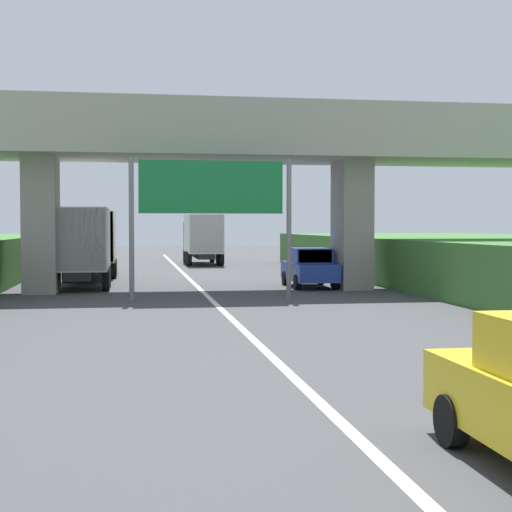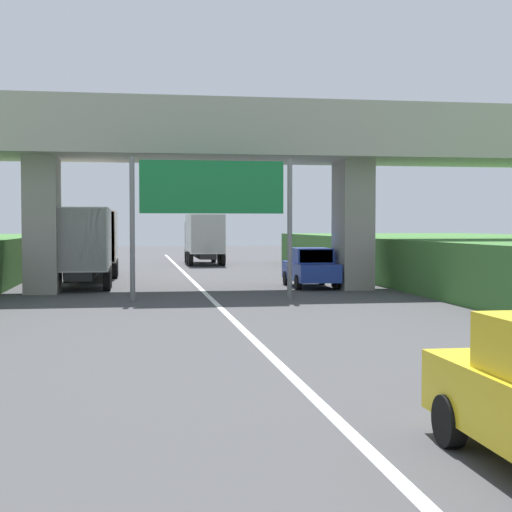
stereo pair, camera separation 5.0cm
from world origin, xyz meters
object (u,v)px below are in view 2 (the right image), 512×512
at_px(truck_orange, 84,243).
at_px(car_blue, 311,268).
at_px(truck_white, 95,240).
at_px(truck_black, 204,236).
at_px(overhead_highway_sign, 212,196).

bearing_deg(truck_orange, car_blue, -10.43).
height_order(truck_white, car_blue, truck_white).
bearing_deg(truck_black, car_blue, -82.00).
bearing_deg(car_blue, overhead_highway_sign, -133.57).
distance_m(overhead_highway_sign, truck_white, 15.24).
xyz_separation_m(overhead_highway_sign, car_blue, (4.81, 5.06, -2.91)).
height_order(overhead_highway_sign, truck_orange, overhead_highway_sign).
distance_m(truck_orange, car_blue, 10.02).
bearing_deg(truck_orange, overhead_highway_sign, -53.98).
bearing_deg(truck_black, truck_orange, -110.42).
bearing_deg(truck_white, truck_orange, -90.92).
distance_m(overhead_highway_sign, truck_orange, 8.68).
bearing_deg(car_blue, truck_white, 136.24).
bearing_deg(truck_black, overhead_highway_sign, -94.36).
relative_size(truck_orange, truck_white, 1.00).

